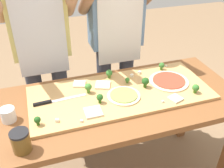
% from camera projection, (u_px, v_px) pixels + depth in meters
% --- Properties ---
extents(prep_table, '(1.52, 0.71, 0.78)m').
position_uv_depth(prep_table, '(123.00, 113.00, 1.72)').
color(prep_table, brown).
rests_on(prep_table, ground).
extents(cutting_board, '(1.16, 0.49, 0.02)m').
position_uv_depth(cutting_board, '(121.00, 93.00, 1.69)').
color(cutting_board, tan).
rests_on(cutting_board, prep_table).
extents(chefs_knife, '(0.33, 0.04, 0.02)m').
position_uv_depth(chefs_knife, '(53.00, 101.00, 1.59)').
color(chefs_knife, '#B7BABF').
rests_on(chefs_knife, cutting_board).
extents(pizza_whole_tomato_red, '(0.27, 0.27, 0.02)m').
position_uv_depth(pizza_whole_tomato_red, '(169.00, 81.00, 1.78)').
color(pizza_whole_tomato_red, beige).
rests_on(pizza_whole_tomato_red, cutting_board).
extents(pizza_whole_pesto_green, '(0.21, 0.21, 0.02)m').
position_uv_depth(pizza_whole_pesto_green, '(124.00, 96.00, 1.63)').
color(pizza_whole_pesto_green, beige).
rests_on(pizza_whole_pesto_green, cutting_board).
extents(pizza_slice_near_right, '(0.12, 0.12, 0.01)m').
position_uv_depth(pizza_slice_near_right, '(103.00, 85.00, 1.74)').
color(pizza_slice_near_right, beige).
rests_on(pizza_slice_near_right, cutting_board).
extents(pizza_slice_far_right, '(0.10, 0.10, 0.01)m').
position_uv_depth(pizza_slice_far_right, '(79.00, 84.00, 1.75)').
color(pizza_slice_far_right, beige).
rests_on(pizza_slice_far_right, cutting_board).
extents(pizza_slice_center, '(0.10, 0.10, 0.01)m').
position_uv_depth(pizza_slice_center, '(93.00, 112.00, 1.50)').
color(pizza_slice_center, beige).
rests_on(pizza_slice_center, cutting_board).
extents(pizza_slice_near_left, '(0.09, 0.09, 0.01)m').
position_uv_depth(pizza_slice_near_left, '(175.00, 98.00, 1.61)').
color(pizza_slice_near_left, beige).
rests_on(pizza_slice_near_left, cutting_board).
extents(broccoli_floret_back_mid, '(0.03, 0.03, 0.04)m').
position_uv_depth(broccoli_floret_back_mid, '(127.00, 80.00, 1.76)').
color(broccoli_floret_back_mid, '#487A23').
rests_on(broccoli_floret_back_mid, cutting_board).
extents(broccoli_floret_back_left, '(0.05, 0.05, 0.06)m').
position_uv_depth(broccoli_floret_back_left, '(196.00, 88.00, 1.65)').
color(broccoli_floret_back_left, '#3F7220').
rests_on(broccoli_floret_back_left, cutting_board).
extents(broccoli_floret_front_right, '(0.05, 0.05, 0.06)m').
position_uv_depth(broccoli_floret_front_right, '(109.00, 73.00, 1.81)').
color(broccoli_floret_front_right, '#3F7220').
rests_on(broccoli_floret_front_right, cutting_board).
extents(broccoli_floret_front_mid, '(0.05, 0.05, 0.07)m').
position_uv_depth(broccoli_floret_front_mid, '(145.00, 82.00, 1.71)').
color(broccoli_floret_front_mid, '#2C5915').
rests_on(broccoli_floret_front_mid, cutting_board).
extents(broccoli_floret_center_right, '(0.04, 0.04, 0.05)m').
position_uv_depth(broccoli_floret_center_right, '(37.00, 120.00, 1.40)').
color(broccoli_floret_center_right, '#2C5915').
rests_on(broccoli_floret_center_right, cutting_board).
extents(broccoli_floret_back_right, '(0.05, 0.05, 0.07)m').
position_uv_depth(broccoli_floret_back_right, '(88.00, 87.00, 1.65)').
color(broccoli_floret_back_right, '#487A23').
rests_on(broccoli_floret_back_right, cutting_board).
extents(broccoli_floret_front_left, '(0.04, 0.04, 0.06)m').
position_uv_depth(broccoli_floret_front_left, '(100.00, 98.00, 1.56)').
color(broccoli_floret_front_left, '#2C5915').
rests_on(broccoli_floret_front_left, cutting_board).
extents(broccoli_floret_center_left, '(0.04, 0.04, 0.06)m').
position_uv_depth(broccoli_floret_center_left, '(162.00, 66.00, 1.91)').
color(broccoli_floret_center_left, '#3F7220').
rests_on(broccoli_floret_center_left, cutting_board).
extents(cheese_crumble_a, '(0.03, 0.03, 0.02)m').
position_uv_depth(cheese_crumble_a, '(132.00, 75.00, 1.83)').
color(cheese_crumble_a, white).
rests_on(cheese_crumble_a, cutting_board).
extents(cheese_crumble_b, '(0.03, 0.03, 0.02)m').
position_uv_depth(cheese_crumble_b, '(139.00, 72.00, 1.87)').
color(cheese_crumble_b, silver).
rests_on(cheese_crumble_b, cutting_board).
extents(cheese_crumble_c, '(0.01, 0.01, 0.01)m').
position_uv_depth(cheese_crumble_c, '(163.00, 102.00, 1.58)').
color(cheese_crumble_c, silver).
rests_on(cheese_crumble_c, cutting_board).
extents(cheese_crumble_d, '(0.02, 0.02, 0.01)m').
position_uv_depth(cheese_crumble_d, '(166.00, 66.00, 1.95)').
color(cheese_crumble_d, silver).
rests_on(cheese_crumble_d, cutting_board).
extents(cheese_crumble_e, '(0.02, 0.02, 0.01)m').
position_uv_depth(cheese_crumble_e, '(82.00, 121.00, 1.43)').
color(cheese_crumble_e, silver).
rests_on(cheese_crumble_e, cutting_board).
extents(cheese_crumble_f, '(0.02, 0.02, 0.02)m').
position_uv_depth(cheese_crumble_f, '(57.00, 120.00, 1.43)').
color(cheese_crumble_f, silver).
rests_on(cheese_crumble_f, cutting_board).
extents(flour_cup, '(0.08, 0.08, 0.08)m').
position_uv_depth(flour_cup, '(8.00, 115.00, 1.46)').
color(flour_cup, white).
rests_on(flour_cup, prep_table).
extents(sauce_jar, '(0.09, 0.09, 0.12)m').
position_uv_depth(sauce_jar, '(21.00, 141.00, 1.26)').
color(sauce_jar, brown).
rests_on(sauce_jar, prep_table).
extents(cook_left, '(0.54, 0.39, 1.67)m').
position_uv_depth(cook_left, '(41.00, 42.00, 1.87)').
color(cook_left, '#333847').
rests_on(cook_left, ground).
extents(cook_right, '(0.54, 0.39, 1.67)m').
position_uv_depth(cook_right, '(116.00, 33.00, 2.02)').
color(cook_right, '#333847').
rests_on(cook_right, ground).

